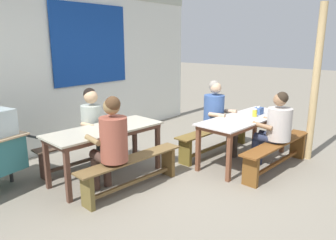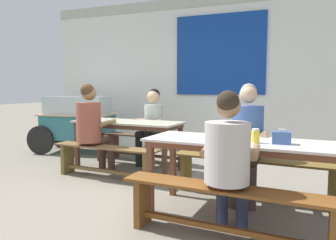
# 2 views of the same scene
# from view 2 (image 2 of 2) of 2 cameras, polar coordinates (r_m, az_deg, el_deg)

# --- Properties ---
(ground_plane) EXTENTS (40.00, 40.00, 0.00)m
(ground_plane) POSITION_cam_2_polar(r_m,az_deg,el_deg) (3.87, -4.77, -13.10)
(ground_plane) COLOR gray
(backdrop_wall) EXTENTS (6.46, 0.23, 2.99)m
(backdrop_wall) POSITION_cam_2_polar(r_m,az_deg,el_deg) (6.19, 6.06, 8.59)
(backdrop_wall) COLOR silver
(backdrop_wall) RESTS_ON ground_plane
(dining_table_far) EXTENTS (1.74, 0.81, 0.75)m
(dining_table_far) POSITION_cam_2_polar(r_m,az_deg,el_deg) (4.86, -7.33, -1.13)
(dining_table_far) COLOR #BBB59F
(dining_table_far) RESTS_ON ground_plane
(dining_table_near) EXTENTS (1.92, 0.82, 0.75)m
(dining_table_near) POSITION_cam_2_polar(r_m,az_deg,el_deg) (3.11, 13.32, -4.99)
(dining_table_near) COLOR silver
(dining_table_near) RESTS_ON ground_plane
(bench_far_back) EXTENTS (1.59, 0.38, 0.46)m
(bench_far_back) POSITION_cam_2_polar(r_m,az_deg,el_deg) (5.41, -3.96, -4.51)
(bench_far_back) COLOR #4E3A2C
(bench_far_back) RESTS_ON ground_plane
(bench_far_front) EXTENTS (1.63, 0.39, 0.46)m
(bench_far_front) POSITION_cam_2_polar(r_m,az_deg,el_deg) (4.45, -11.33, -6.73)
(bench_far_front) COLOR brown
(bench_far_front) RESTS_ON ground_plane
(bench_near_back) EXTENTS (1.87, 0.42, 0.46)m
(bench_near_back) POSITION_cam_2_polar(r_m,az_deg,el_deg) (3.75, 15.04, -9.04)
(bench_near_back) COLOR brown
(bench_near_back) RESTS_ON ground_plane
(bench_near_front) EXTENTS (1.80, 0.40, 0.46)m
(bench_near_front) POSITION_cam_2_polar(r_m,az_deg,el_deg) (2.66, 10.48, -15.01)
(bench_near_front) COLOR brown
(bench_near_front) RESTS_ON ground_plane
(food_cart) EXTENTS (1.82, 1.02, 1.10)m
(food_cart) POSITION_cam_2_polar(r_m,az_deg,el_deg) (6.42, -16.19, 0.14)
(food_cart) COLOR #31757A
(food_cart) RESTS_ON ground_plane
(person_right_near_table) EXTENTS (0.46, 0.61, 1.31)m
(person_right_near_table) POSITION_cam_2_polar(r_m,az_deg,el_deg) (3.61, 14.12, -2.59)
(person_right_near_table) COLOR #473B31
(person_right_near_table) RESTS_ON ground_plane
(person_near_front) EXTENTS (0.47, 0.55, 1.23)m
(person_near_front) POSITION_cam_2_polar(r_m,az_deg,el_deg) (2.61, 10.91, -6.34)
(person_near_front) COLOR #272E47
(person_near_front) RESTS_ON ground_plane
(person_center_facing) EXTENTS (0.45, 0.57, 1.25)m
(person_center_facing) POSITION_cam_2_polar(r_m,az_deg,el_deg) (5.22, -2.96, -0.14)
(person_center_facing) COLOR #242A28
(person_center_facing) RESTS_ON ground_plane
(person_left_back_turned) EXTENTS (0.50, 0.60, 1.32)m
(person_left_back_turned) POSITION_cam_2_polar(r_m,az_deg,el_deg) (4.59, -13.65, -0.71)
(person_left_back_turned) COLOR #4B332B
(person_left_back_turned) RESTS_ON ground_plane
(tissue_box) EXTENTS (0.16, 0.11, 0.13)m
(tissue_box) POSITION_cam_2_polar(r_m,az_deg,el_deg) (3.00, 19.96, -3.02)
(tissue_box) COLOR #3A599A
(tissue_box) RESTS_ON dining_table_near
(condiment_jar) EXTENTS (0.07, 0.07, 0.13)m
(condiment_jar) POSITION_cam_2_polar(r_m,az_deg,el_deg) (2.98, 15.61, -2.80)
(condiment_jar) COLOR yellow
(condiment_jar) RESTS_ON dining_table_near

